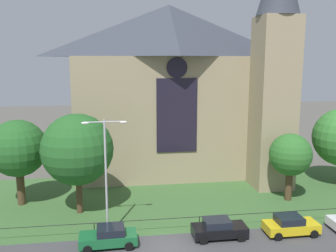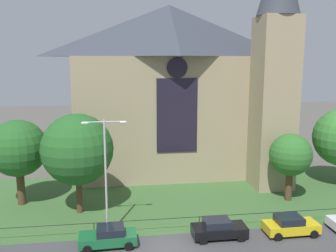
% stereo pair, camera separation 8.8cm
% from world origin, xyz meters
% --- Properties ---
extents(ground, '(160.00, 160.00, 0.00)m').
position_xyz_m(ground, '(0.00, 10.00, 0.00)').
color(ground, '#56544C').
extents(grass_verge, '(120.00, 20.00, 0.01)m').
position_xyz_m(grass_verge, '(0.00, 8.00, 0.00)').
color(grass_verge, '#3D6633').
rests_on(grass_verge, ground).
extents(church_building, '(23.20, 16.20, 26.00)m').
position_xyz_m(church_building, '(3.74, 19.21, 10.27)').
color(church_building, tan).
rests_on(church_building, ground).
extents(iron_railing, '(33.53, 0.07, 1.13)m').
position_xyz_m(iron_railing, '(2.96, 2.50, 0.98)').
color(iron_railing, black).
rests_on(iron_railing, ground).
extents(tree_left_far, '(5.34, 5.34, 8.17)m').
position_xyz_m(tree_left_far, '(-12.63, 10.15, 5.45)').
color(tree_left_far, '#4C3823').
rests_on(tree_left_far, ground).
extents(tree_left_near, '(6.33, 6.33, 9.02)m').
position_xyz_m(tree_left_near, '(-6.94, 7.40, 5.84)').
color(tree_left_near, '#4C3823').
rests_on(tree_left_near, ground).
extents(tree_right_near, '(4.09, 4.09, 6.63)m').
position_xyz_m(tree_right_near, '(13.09, 7.65, 4.53)').
color(tree_right_near, '#4C3823').
rests_on(tree_right_near, ground).
extents(streetlamp_near, '(3.37, 0.26, 9.26)m').
position_xyz_m(streetlamp_near, '(-4.37, 2.40, 5.80)').
color(streetlamp_near, '#B2B2B7').
rests_on(streetlamp_near, ground).
extents(parked_car_green, '(4.26, 2.14, 1.51)m').
position_xyz_m(parked_car_green, '(-4.26, 0.78, 0.74)').
color(parked_car_green, '#196033').
rests_on(parked_car_green, ground).
extents(parked_car_black, '(4.21, 2.03, 1.51)m').
position_xyz_m(parked_car_black, '(4.15, 0.95, 0.74)').
color(parked_car_black, black).
rests_on(parked_car_black, ground).
extents(parked_car_yellow, '(4.22, 2.05, 1.51)m').
position_xyz_m(parked_car_yellow, '(9.92, 0.73, 0.74)').
color(parked_car_yellow, gold).
rests_on(parked_car_yellow, ground).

